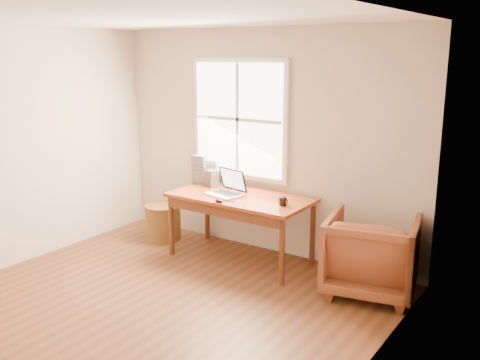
# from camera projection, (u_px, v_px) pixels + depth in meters

# --- Properties ---
(room_shell) EXTENTS (4.04, 4.54, 2.64)m
(room_shell) POSITION_uv_depth(u_px,v_px,m) (130.00, 173.00, 4.54)
(room_shell) COLOR brown
(room_shell) RESTS_ON ground
(desk) EXTENTS (1.60, 0.80, 0.04)m
(desk) POSITION_uv_depth(u_px,v_px,m) (240.00, 198.00, 5.98)
(desk) COLOR brown
(desk) RESTS_ON room_shell
(armchair) EXTENTS (1.01, 1.03, 0.79)m
(armchair) POSITION_uv_depth(u_px,v_px,m) (372.00, 254.00, 5.21)
(armchair) COLOR brown
(armchair) RESTS_ON room_shell
(wicker_stool) EXTENTS (0.52, 0.52, 0.44)m
(wicker_stool) POSITION_uv_depth(u_px,v_px,m) (163.00, 222.00, 6.75)
(wicker_stool) COLOR brown
(wicker_stool) RESTS_ON room_shell
(laptop) EXTENTS (0.43, 0.44, 0.27)m
(laptop) POSITION_uv_depth(u_px,v_px,m) (224.00, 184.00, 5.96)
(laptop) COLOR #B9BBC1
(laptop) RESTS_ON desk
(mouse) EXTENTS (0.12, 0.08, 0.04)m
(mouse) POSITION_uv_depth(u_px,v_px,m) (219.00, 201.00, 5.72)
(mouse) COLOR black
(mouse) RESTS_ON desk
(coffee_mug) EXTENTS (0.11, 0.11, 0.09)m
(coffee_mug) POSITION_uv_depth(u_px,v_px,m) (283.00, 201.00, 5.61)
(coffee_mug) COLOR black
(coffee_mug) RESTS_ON desk
(cd_stack_a) EXTENTS (0.18, 0.17, 0.29)m
(cd_stack_a) POSITION_uv_depth(u_px,v_px,m) (212.00, 171.00, 6.56)
(cd_stack_a) COLOR silver
(cd_stack_a) RESTS_ON desk
(cd_stack_b) EXTENTS (0.16, 0.15, 0.20)m
(cd_stack_b) POSITION_uv_depth(u_px,v_px,m) (212.00, 178.00, 6.38)
(cd_stack_b) COLOR #242429
(cd_stack_b) RESTS_ON desk
(cd_stack_c) EXTENTS (0.19, 0.18, 0.35)m
(cd_stack_c) POSITION_uv_depth(u_px,v_px,m) (199.00, 169.00, 6.52)
(cd_stack_c) COLOR #92949E
(cd_stack_c) RESTS_ON desk
(cd_stack_d) EXTENTS (0.14, 0.13, 0.16)m
(cd_stack_d) POSITION_uv_depth(u_px,v_px,m) (230.00, 179.00, 6.44)
(cd_stack_d) COLOR silver
(cd_stack_d) RESTS_ON desk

